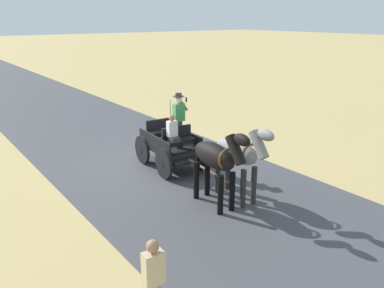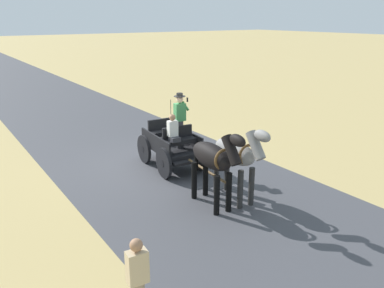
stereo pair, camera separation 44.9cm
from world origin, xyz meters
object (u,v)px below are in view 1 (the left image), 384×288
Objects in this scene: horse_near_side at (239,154)px; pedestrian_walking at (154,284)px; horse_drawn_carriage at (171,144)px; horse_off_side at (217,158)px.

horse_near_side reaches higher than pedestrian_walking.
horse_drawn_carriage is 2.04× the size of horse_near_side.
horse_near_side is 1.36× the size of pedestrian_walking.
pedestrian_walking is at bearing 54.07° from horse_drawn_carriage.
horse_drawn_carriage is at bearing -88.06° from horse_near_side.
horse_near_side is 0.71m from horse_off_side.
horse_near_side is at bearing 175.24° from horse_off_side.
horse_drawn_carriage reaches higher than pedestrian_walking.
horse_off_side is (0.71, -0.06, 0.00)m from horse_near_side.
pedestrian_walking is at bearing 37.63° from horse_off_side.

